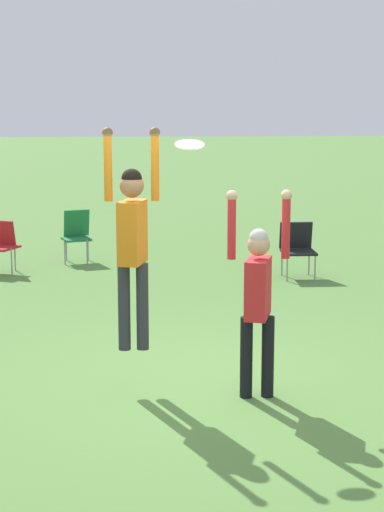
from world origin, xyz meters
name	(u,v)px	position (x,y,z in m)	size (l,w,h in m)	color
ground_plane	(194,386)	(0.00, 0.00, 0.00)	(120.00, 120.00, 0.00)	#56843D
person_jumping	(132,234)	(-0.59, 0.01, 1.55)	(0.55, 0.44, 2.17)	#2D2D38
person_defending	(258,290)	(0.58, -0.34, 1.05)	(0.61, 0.50, 2.00)	black
frisbee	(190,145)	(-0.04, -0.04, 2.40)	(0.28, 0.27, 0.09)	white
camping_chair_1	(0,242)	(-2.72, 6.02, 0.51)	(0.70, 0.75, 0.85)	gray
camping_chair_2	(297,245)	(2.11, 5.25, 0.51)	(0.54, 0.57, 0.88)	gray
camping_chair_3	(76,232)	(-1.51, 6.89, 0.53)	(0.57, 0.62, 0.91)	gray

